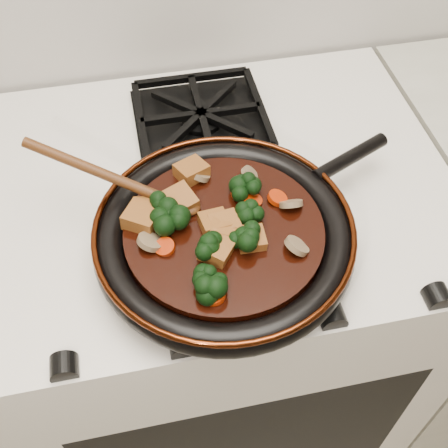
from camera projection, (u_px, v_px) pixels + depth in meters
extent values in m
cube|color=silver|center=(219.00, 318.00, 1.26)|extent=(0.76, 0.60, 0.90)
cylinder|color=black|center=(224.00, 240.00, 0.79)|extent=(0.34, 0.34, 0.01)
torus|color=black|center=(224.00, 237.00, 0.78)|extent=(0.36, 0.36, 0.04)
torus|color=#471B0A|center=(224.00, 227.00, 0.77)|extent=(0.36, 0.36, 0.01)
cylinder|color=black|center=(350.00, 158.00, 0.86)|extent=(0.14, 0.08, 0.02)
cylinder|color=black|center=(224.00, 233.00, 0.78)|extent=(0.28, 0.28, 0.02)
cube|color=brown|center=(225.00, 231.00, 0.76)|extent=(0.05, 0.05, 0.03)
cube|color=brown|center=(215.00, 224.00, 0.76)|extent=(0.04, 0.05, 0.03)
cube|color=brown|center=(217.00, 249.00, 0.74)|extent=(0.06, 0.06, 0.03)
cube|color=brown|center=(178.00, 202.00, 0.79)|extent=(0.06, 0.06, 0.03)
cube|color=brown|center=(251.00, 239.00, 0.75)|extent=(0.04, 0.04, 0.02)
cube|color=brown|center=(147.00, 210.00, 0.78)|extent=(0.04, 0.04, 0.02)
cube|color=brown|center=(192.00, 171.00, 0.83)|extent=(0.06, 0.05, 0.03)
cube|color=brown|center=(224.00, 225.00, 0.76)|extent=(0.04, 0.04, 0.02)
cube|color=brown|center=(142.00, 217.00, 0.77)|extent=(0.06, 0.06, 0.03)
cylinder|color=#A62404|center=(251.00, 199.00, 0.80)|extent=(0.03, 0.03, 0.02)
cylinder|color=#A62404|center=(242.00, 192.00, 0.80)|extent=(0.03, 0.03, 0.01)
cylinder|color=#A62404|center=(277.00, 198.00, 0.80)|extent=(0.03, 0.03, 0.02)
cylinder|color=#A62404|center=(214.00, 295.00, 0.70)|extent=(0.03, 0.03, 0.01)
cylinder|color=#A62404|center=(165.00, 247.00, 0.74)|extent=(0.03, 0.03, 0.02)
cylinder|color=#A62404|center=(252.00, 200.00, 0.80)|extent=(0.03, 0.03, 0.02)
cylinder|color=#7F6849|center=(291.00, 204.00, 0.79)|extent=(0.03, 0.03, 0.03)
cylinder|color=#7F6849|center=(199.00, 175.00, 0.82)|extent=(0.04, 0.04, 0.03)
cylinder|color=#7F6849|center=(251.00, 176.00, 0.82)|extent=(0.03, 0.03, 0.03)
cylinder|color=#7F6849|center=(297.00, 246.00, 0.74)|extent=(0.04, 0.04, 0.03)
cylinder|color=#7F6849|center=(150.00, 242.00, 0.75)|extent=(0.05, 0.05, 0.02)
ellipsoid|color=#4E2910|center=(181.00, 205.00, 0.79)|extent=(0.07, 0.06, 0.02)
cylinder|color=#4E2910|center=(104.00, 174.00, 0.78)|extent=(0.02, 0.02, 0.23)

